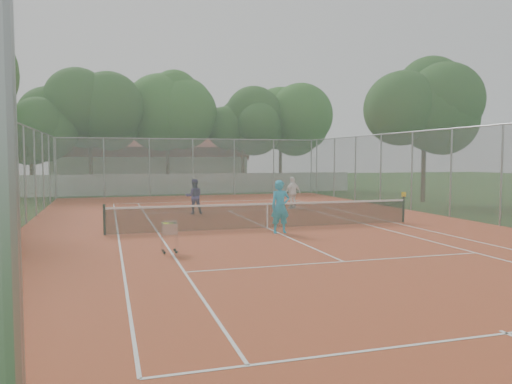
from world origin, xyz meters
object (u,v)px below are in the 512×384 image
object	(u,v)px
player_far_right	(293,193)
tennis_net	(267,215)
player_far_left	(194,196)
player_near	(280,207)
ball_hopper	(169,237)
clubhouse	(150,163)

from	to	relation	value
player_far_right	tennis_net	bearing A→B (deg)	44.58
player_far_left	player_far_right	size ratio (longest dim) A/B	0.99
player_near	player_far_right	bearing A→B (deg)	67.05
player_far_right	ball_hopper	distance (m)	13.00
ball_hopper	player_far_right	bearing A→B (deg)	34.87
clubhouse	player_far_left	bearing A→B (deg)	-89.66
tennis_net	player_far_left	bearing A→B (deg)	108.48
player_near	player_far_right	xyz separation A→B (m)	(3.47, 7.86, -0.10)
player_far_left	ball_hopper	world-z (taller)	player_far_left
tennis_net	ball_hopper	distance (m)	5.72
player_far_right	ball_hopper	size ratio (longest dim) A/B	1.80
tennis_net	clubhouse	world-z (taller)	clubhouse
tennis_net	player_far_right	bearing A→B (deg)	61.68
ball_hopper	player_near	bearing A→B (deg)	12.86
clubhouse	ball_hopper	size ratio (longest dim) A/B	17.59
clubhouse	player_far_left	xyz separation A→B (m)	(0.14, -23.43, -1.35)
tennis_net	clubhouse	xyz separation A→B (m)	(-2.00, 29.00, 1.69)
player_far_left	ball_hopper	bearing A→B (deg)	78.95
player_far_left	player_far_right	distance (m)	5.48
player_near	ball_hopper	size ratio (longest dim) A/B	2.02
player_far_right	clubhouse	bearing A→B (deg)	-93.24
clubhouse	ball_hopper	distance (m)	33.03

